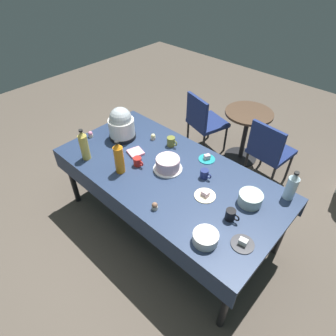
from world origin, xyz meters
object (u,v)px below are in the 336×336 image
Objects in this scene: frosted_layer_cake at (168,164)px; cupcake_vanilla at (155,206)px; potluck_table at (168,177)px; slow_cooker at (121,124)px; soda_bottle_ginger_ale at (84,145)px; dessert_plate_charcoal at (243,243)px; ceramic_snack_bowl at (205,238)px; soda_bottle_water at (292,186)px; dessert_plate_cream at (205,195)px; glass_salad_bowl at (250,199)px; coffee_mug_black at (231,215)px; cupcake_lemon at (90,134)px; coffee_mug_navy at (205,174)px; coffee_mug_olive at (171,142)px; coffee_mug_red at (138,162)px; soda_bottle_orange_juice at (119,158)px; cupcake_mint at (153,137)px; dessert_plate_teal at (207,158)px; maroon_chair_left at (204,120)px; maroon_chair_right at (269,149)px; round_cafe_table at (246,127)px.

cupcake_vanilla is (0.26, -0.43, -0.03)m from frosted_layer_cake.
potluck_table is 6.21× the size of slow_cooker.
dessert_plate_charcoal is at bearing 6.13° from soda_bottle_ginger_ale.
ceramic_snack_bowl is 0.87m from soda_bottle_water.
frosted_layer_cake reaches higher than dessert_plate_cream.
coffee_mug_black is at bearing -94.90° from glass_salad_bowl.
glass_salad_bowl is 0.43m from dessert_plate_charcoal.
glass_salad_bowl is at bearing 10.33° from cupcake_lemon.
slow_cooker is 1.04m from coffee_mug_navy.
ceramic_snack_bowl reaches higher than cupcake_lemon.
slow_cooker reaches higher than ceramic_snack_bowl.
coffee_mug_navy is (1.03, 0.09, -0.12)m from slow_cooker.
coffee_mug_red is at bearing -92.12° from coffee_mug_olive.
dessert_plate_charcoal is 0.73m from cupcake_vanilla.
soda_bottle_orange_juice reaches higher than cupcake_lemon.
soda_bottle_orange_juice is at bearing -176.46° from dessert_plate_charcoal.
soda_bottle_ginger_ale is 0.41m from soda_bottle_orange_juice.
soda_bottle_water is 1.23m from coffee_mug_olive.
slow_cooker is 1.04× the size of soda_bottle_orange_juice.
glass_salad_bowl is (0.78, 0.15, -0.01)m from frosted_layer_cake.
soda_bottle_orange_juice is at bearing -96.43° from coffee_mug_olive.
soda_bottle_orange_juice is at bearing -150.05° from soda_bottle_water.
cupcake_mint is at bearing 171.77° from coffee_mug_navy.
dessert_plate_teal is at bearing 10.35° from cupcake_mint.
cupcake_lemon is 0.24× the size of soda_bottle_water.
dessert_plate_charcoal is at bearing -22.21° from dessert_plate_cream.
dessert_plate_cream is at bearing -52.90° from maroon_chair_left.
ceramic_snack_bowl is 0.68× the size of soda_bottle_water.
potluck_table is 11.66× the size of ceramic_snack_bowl.
ceramic_snack_bowl is 0.22× the size of maroon_chair_right.
coffee_mug_black is 0.14× the size of maroon_chair_left.
cupcake_vanilla is (0.71, -0.68, 0.00)m from cupcake_mint.
soda_bottle_orange_juice is 0.63m from coffee_mug_olive.
soda_bottle_ginger_ale is (-1.17, -0.38, 0.14)m from dessert_plate_cream.
coffee_mug_olive is (-1.02, 0.15, -0.00)m from glass_salad_bowl.
soda_bottle_ginger_ale is 1.77m from maroon_chair_left.
frosted_layer_cake is at bearing -169.42° from glass_salad_bowl.
dessert_plate_cream is at bearing -149.24° from glass_salad_bowl.
cupcake_vanilla is at bearing -147.13° from coffee_mug_black.
cupcake_vanilla is (-0.21, -0.39, 0.02)m from dessert_plate_cream.
round_cafe_table is at bearing 107.40° from dessert_plate_cream.
slow_cooker reaches higher than round_cafe_table.
maroon_chair_right reaches higher than ceramic_snack_bowl.
coffee_mug_red is at bearing -177.48° from coffee_mug_black.
slow_cooker is 0.37m from cupcake_lemon.
round_cafe_table is (0.23, 1.67, -0.29)m from coffee_mug_red.
potluck_table is at bearing 152.41° from ceramic_snack_bowl.
coffee_mug_navy is (-0.46, -0.01, -0.01)m from glass_salad_bowl.
cupcake_vanilla is 0.56× the size of coffee_mug_black.
glass_salad_bowl is at bearing 10.58° from frosted_layer_cake.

